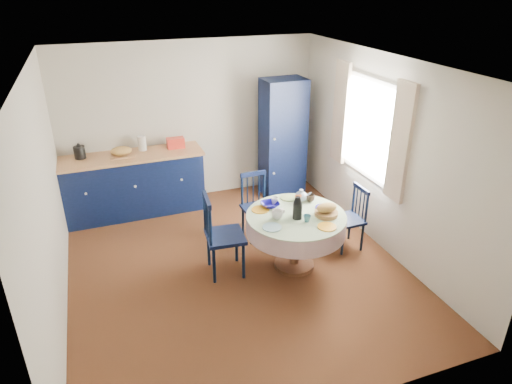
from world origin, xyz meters
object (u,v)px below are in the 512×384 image
(cobalt_bowl, at_px, (270,205))
(pantry_cabinet, at_px, (283,138))
(mug_a, at_px, (277,215))
(dining_table, at_px, (296,223))
(kitchen_counter, at_px, (133,183))
(chair_left, at_px, (221,235))
(chair_far, at_px, (257,206))
(mug_b, at_px, (307,218))
(mug_d, at_px, (275,201))
(chair_right, at_px, (350,217))
(mug_c, at_px, (310,198))

(cobalt_bowl, bearing_deg, pantry_cabinet, 62.52)
(mug_a, bearing_deg, cobalt_bowl, 84.13)
(dining_table, height_order, cobalt_bowl, dining_table)
(pantry_cabinet, distance_m, mug_a, 2.29)
(kitchen_counter, bearing_deg, chair_left, -68.60)
(chair_far, bearing_deg, kitchen_counter, 136.51)
(pantry_cabinet, distance_m, mug_b, 2.36)
(pantry_cabinet, relative_size, mug_b, 21.29)
(chair_far, distance_m, mug_d, 0.61)
(pantry_cabinet, bearing_deg, chair_right, -86.27)
(chair_left, height_order, cobalt_bowl, chair_left)
(kitchen_counter, distance_m, mug_a, 2.64)
(chair_right, distance_m, mug_b, 0.97)
(kitchen_counter, height_order, cobalt_bowl, kitchen_counter)
(mug_c, bearing_deg, chair_right, -9.94)
(dining_table, height_order, chair_far, dining_table)
(chair_left, distance_m, chair_right, 1.77)
(mug_a, bearing_deg, mug_c, 26.09)
(kitchen_counter, xyz_separation_m, chair_right, (2.58, -2.00, -0.05))
(kitchen_counter, height_order, chair_far, kitchen_counter)
(kitchen_counter, distance_m, mug_b, 2.96)
(pantry_cabinet, distance_m, chair_right, 1.97)
(kitchen_counter, bearing_deg, mug_d, -50.10)
(mug_a, distance_m, mug_d, 0.38)
(pantry_cabinet, height_order, chair_far, pantry_cabinet)
(pantry_cabinet, bearing_deg, mug_a, -116.18)
(chair_right, bearing_deg, pantry_cabinet, -175.32)
(pantry_cabinet, distance_m, chair_left, 2.50)
(mug_a, relative_size, cobalt_bowl, 0.58)
(dining_table, distance_m, cobalt_bowl, 0.41)
(kitchen_counter, xyz_separation_m, dining_table, (1.71, -2.18, 0.12))
(chair_right, relative_size, mug_a, 6.57)
(kitchen_counter, distance_m, cobalt_bowl, 2.40)
(mug_d, bearing_deg, cobalt_bowl, -149.68)
(dining_table, bearing_deg, chair_far, 101.97)
(chair_far, bearing_deg, mug_d, -88.04)
(chair_right, bearing_deg, dining_table, -79.07)
(pantry_cabinet, bearing_deg, chair_far, -128.04)
(pantry_cabinet, distance_m, mug_d, 1.91)
(kitchen_counter, height_order, mug_b, kitchen_counter)
(mug_d, bearing_deg, mug_a, -107.44)
(chair_right, xyz_separation_m, mug_a, (-1.12, -0.18, 0.34))
(cobalt_bowl, bearing_deg, chair_left, -169.53)
(pantry_cabinet, relative_size, chair_left, 1.82)
(mug_c, height_order, cobalt_bowl, mug_c)
(pantry_cabinet, height_order, dining_table, pantry_cabinet)
(chair_far, bearing_deg, chair_right, -36.53)
(dining_table, bearing_deg, pantry_cabinet, 71.52)
(chair_left, relative_size, mug_a, 7.95)
(chair_far, distance_m, mug_c, 0.84)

